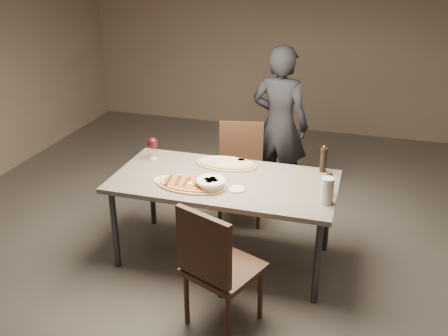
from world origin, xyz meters
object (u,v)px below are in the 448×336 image
(dining_table, at_px, (224,186))
(carafe, at_px, (327,191))
(pepper_mill_left, at_px, (323,159))
(diner, at_px, (280,125))
(chair_near, at_px, (215,263))
(chair_far, at_px, (241,166))
(zucchini_pizza, at_px, (192,184))
(ham_pizza, at_px, (226,163))
(bread_basket, at_px, (211,183))

(dining_table, relative_size, carafe, 8.96)
(pepper_mill_left, height_order, diner, diner)
(carafe, distance_m, chair_near, 0.98)
(chair_far, height_order, diner, diner)
(zucchini_pizza, relative_size, ham_pizza, 1.07)
(chair_far, xyz_separation_m, diner, (0.28, 0.48, 0.29))
(dining_table, bearing_deg, carafe, -11.96)
(carafe, xyz_separation_m, diner, (-0.61, 1.44, -0.04))
(dining_table, xyz_separation_m, pepper_mill_left, (0.74, 0.38, 0.17))
(pepper_mill_left, bearing_deg, carafe, -81.17)
(dining_table, xyz_separation_m, chair_near, (0.19, -0.84, -0.16))
(ham_pizza, distance_m, pepper_mill_left, 0.82)
(dining_table, height_order, zucchini_pizza, zucchini_pizza)
(pepper_mill_left, bearing_deg, dining_table, -152.93)
(ham_pizza, bearing_deg, chair_far, 87.94)
(zucchini_pizza, relative_size, pepper_mill_left, 2.46)
(bread_basket, bearing_deg, diner, 79.73)
(zucchini_pizza, distance_m, pepper_mill_left, 1.11)
(pepper_mill_left, relative_size, chair_far, 0.25)
(dining_table, distance_m, zucchini_pizza, 0.29)
(ham_pizza, height_order, chair_near, chair_near)
(pepper_mill_left, bearing_deg, ham_pizza, -172.95)
(chair_far, bearing_deg, zucchini_pizza, 69.00)
(bread_basket, height_order, diner, diner)
(chair_near, bearing_deg, diner, 111.50)
(dining_table, distance_m, carafe, 0.86)
(dining_table, bearing_deg, chair_far, 94.70)
(ham_pizza, height_order, carafe, carafe)
(chair_near, bearing_deg, zucchini_pizza, 143.40)
(dining_table, relative_size, zucchini_pizza, 3.15)
(chair_near, bearing_deg, ham_pizza, 124.81)
(carafe, bearing_deg, pepper_mill_left, 98.83)
(zucchini_pizza, height_order, carafe, carafe)
(zucchini_pizza, xyz_separation_m, diner, (0.42, 1.45, 0.05))
(bread_basket, bearing_deg, chair_far, 90.95)
(bread_basket, xyz_separation_m, diner, (0.26, 1.45, 0.01))
(dining_table, relative_size, ham_pizza, 3.36)
(dining_table, distance_m, chair_far, 0.80)
(carafe, height_order, diner, diner)
(dining_table, height_order, pepper_mill_left, pepper_mill_left)
(bread_basket, bearing_deg, dining_table, 75.87)
(bread_basket, bearing_deg, ham_pizza, 91.66)
(pepper_mill_left, xyz_separation_m, diner, (-0.53, 0.88, -0.05))
(pepper_mill_left, height_order, carafe, pepper_mill_left)
(carafe, relative_size, chair_far, 0.21)
(bread_basket, relative_size, chair_far, 0.25)
(diner, bearing_deg, dining_table, 89.96)
(chair_near, bearing_deg, carafe, 68.22)
(bread_basket, bearing_deg, chair_near, -70.03)
(pepper_mill_left, relative_size, chair_near, 0.24)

